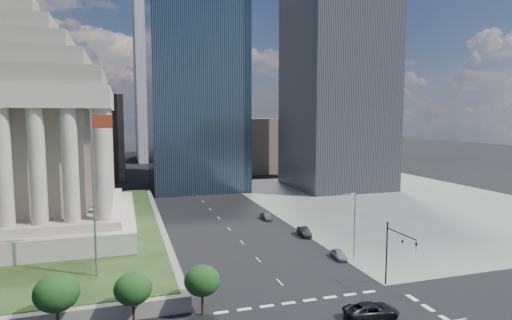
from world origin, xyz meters
name	(u,v)px	position (x,y,z in m)	size (l,w,h in m)	color
ground	(188,185)	(0.00, 100.00, 0.00)	(500.00, 500.00, 0.00)	black
sidewalk_ne	(397,201)	(46.00, 60.00, 0.01)	(68.00, 90.00, 0.03)	slate
war_memorial	(21,114)	(-34.00, 48.00, 21.40)	(34.00, 34.00, 39.00)	gray
flagpole	(95,184)	(-21.83, 24.00, 13.11)	(2.52, 0.24, 20.00)	slate
midrise_glass	(195,85)	(2.00, 95.00, 30.00)	(26.00, 26.00, 60.00)	black
highrise_ne	(338,15)	(42.00, 85.00, 50.00)	(26.00, 28.00, 100.00)	black
building_filler_ne	(258,144)	(32.00, 130.00, 10.00)	(20.00, 30.00, 20.00)	brown
building_filler_nw	(88,136)	(-30.00, 130.00, 14.00)	(24.00, 30.00, 28.00)	brown
traffic_signal_ne	(396,248)	(12.50, 13.70, 5.25)	(0.30, 5.74, 8.00)	black
street_lamp_north	(354,222)	(13.33, 25.00, 5.66)	(2.13, 0.22, 10.00)	slate
pickup_truck	(371,311)	(5.73, 8.08, 0.81)	(5.81, 2.68, 1.61)	black
parked_sedan_near	(339,254)	(11.50, 25.86, 0.67)	(1.58, 3.93, 1.34)	gray
parked_sedan_mid	(304,232)	(11.50, 38.51, 0.75)	(1.59, 4.56, 1.50)	black
parked_sedan_far	(266,216)	(9.00, 51.80, 0.73)	(1.74, 4.31, 1.47)	slate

